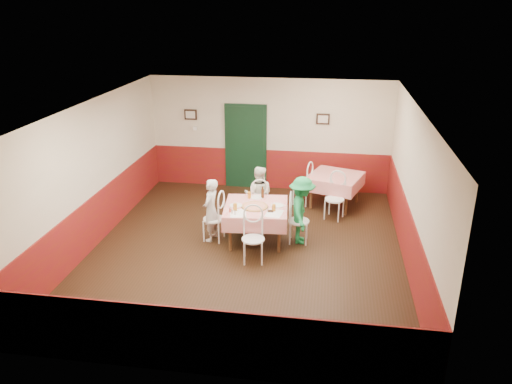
# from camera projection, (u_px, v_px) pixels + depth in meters

# --- Properties ---
(floor) EXTENTS (7.00, 7.00, 0.00)m
(floor) POSITION_uv_depth(u_px,v_px,m) (247.00, 250.00, 9.71)
(floor) COLOR black
(floor) RESTS_ON ground
(ceiling) EXTENTS (7.00, 7.00, 0.00)m
(ceiling) POSITION_uv_depth(u_px,v_px,m) (245.00, 107.00, 8.70)
(ceiling) COLOR white
(ceiling) RESTS_ON back_wall
(back_wall) EXTENTS (6.00, 0.10, 2.80)m
(back_wall) POSITION_uv_depth(u_px,v_px,m) (270.00, 135.00, 12.43)
(back_wall) COLOR beige
(back_wall) RESTS_ON ground
(front_wall) EXTENTS (6.00, 0.10, 2.80)m
(front_wall) POSITION_uv_depth(u_px,v_px,m) (197.00, 281.00, 5.98)
(front_wall) COLOR beige
(front_wall) RESTS_ON ground
(left_wall) EXTENTS (0.10, 7.00, 2.80)m
(left_wall) POSITION_uv_depth(u_px,v_px,m) (93.00, 174.00, 9.63)
(left_wall) COLOR beige
(left_wall) RESTS_ON ground
(right_wall) EXTENTS (0.10, 7.00, 2.80)m
(right_wall) POSITION_uv_depth(u_px,v_px,m) (414.00, 191.00, 8.79)
(right_wall) COLOR beige
(right_wall) RESTS_ON ground
(wainscot_back) EXTENTS (6.00, 0.03, 1.00)m
(wainscot_back) POSITION_uv_depth(u_px,v_px,m) (269.00, 169.00, 12.74)
(wainscot_back) COLOR maroon
(wainscot_back) RESTS_ON ground
(wainscot_front) EXTENTS (6.00, 0.03, 1.00)m
(wainscot_front) POSITION_uv_depth(u_px,v_px,m) (200.00, 342.00, 6.32)
(wainscot_front) COLOR maroon
(wainscot_front) RESTS_ON ground
(wainscot_left) EXTENTS (0.03, 7.00, 1.00)m
(wainscot_left) POSITION_uv_depth(u_px,v_px,m) (99.00, 217.00, 9.95)
(wainscot_left) COLOR maroon
(wainscot_left) RESTS_ON ground
(wainscot_right) EXTENTS (0.03, 7.00, 1.00)m
(wainscot_right) POSITION_uv_depth(u_px,v_px,m) (407.00, 237.00, 9.11)
(wainscot_right) COLOR maroon
(wainscot_right) RESTS_ON ground
(door) EXTENTS (0.96, 0.06, 2.10)m
(door) POSITION_uv_depth(u_px,v_px,m) (246.00, 148.00, 12.60)
(door) COLOR black
(door) RESTS_ON ground
(picture_left) EXTENTS (0.32, 0.03, 0.26)m
(picture_left) POSITION_uv_depth(u_px,v_px,m) (191.00, 115.00, 12.50)
(picture_left) COLOR black
(picture_left) RESTS_ON back_wall
(picture_right) EXTENTS (0.32, 0.03, 0.26)m
(picture_right) POSITION_uv_depth(u_px,v_px,m) (323.00, 119.00, 12.04)
(picture_right) COLOR black
(picture_right) RESTS_ON back_wall
(thermostat) EXTENTS (0.10, 0.03, 0.10)m
(thermostat) POSITION_uv_depth(u_px,v_px,m) (195.00, 128.00, 12.62)
(thermostat) COLOR white
(thermostat) RESTS_ON back_wall
(main_table) EXTENTS (1.32, 1.32, 0.77)m
(main_table) POSITION_uv_depth(u_px,v_px,m) (256.00, 223.00, 9.95)
(main_table) COLOR red
(main_table) RESTS_ON ground
(second_table) EXTENTS (1.42, 1.42, 0.77)m
(second_table) POSITION_uv_depth(u_px,v_px,m) (334.00, 190.00, 11.66)
(second_table) COLOR red
(second_table) RESTS_ON ground
(chair_left) EXTENTS (0.47, 0.47, 0.90)m
(chair_left) POSITION_uv_depth(u_px,v_px,m) (214.00, 219.00, 9.97)
(chair_left) COLOR white
(chair_left) RESTS_ON ground
(chair_right) EXTENTS (0.43, 0.43, 0.90)m
(chair_right) POSITION_uv_depth(u_px,v_px,m) (299.00, 221.00, 9.88)
(chair_right) COLOR white
(chair_right) RESTS_ON ground
(chair_far) EXTENTS (0.52, 0.52, 0.90)m
(chair_far) POSITION_uv_depth(u_px,v_px,m) (258.00, 204.00, 10.72)
(chair_far) COLOR white
(chair_far) RESTS_ON ground
(chair_near) EXTENTS (0.48, 0.48, 0.90)m
(chair_near) POSITION_uv_depth(u_px,v_px,m) (253.00, 239.00, 9.13)
(chair_near) COLOR white
(chair_near) RESTS_ON ground
(chair_second_a) EXTENTS (0.53, 0.53, 0.90)m
(chair_second_a) POSITION_uv_depth(u_px,v_px,m) (303.00, 186.00, 11.74)
(chair_second_a) COLOR white
(chair_second_a) RESTS_ON ground
(chair_second_b) EXTENTS (0.53, 0.53, 0.90)m
(chair_second_b) POSITION_uv_depth(u_px,v_px,m) (335.00, 199.00, 10.94)
(chair_second_b) COLOR white
(chair_second_b) RESTS_ON ground
(pizza) EXTENTS (0.54, 0.54, 0.03)m
(pizza) POSITION_uv_depth(u_px,v_px,m) (255.00, 206.00, 9.74)
(pizza) COLOR #B74723
(pizza) RESTS_ON main_table
(plate_left) EXTENTS (0.27, 0.27, 0.01)m
(plate_left) POSITION_uv_depth(u_px,v_px,m) (236.00, 205.00, 9.81)
(plate_left) COLOR white
(plate_left) RESTS_ON main_table
(plate_right) EXTENTS (0.27, 0.27, 0.01)m
(plate_right) POSITION_uv_depth(u_px,v_px,m) (277.00, 205.00, 9.81)
(plate_right) COLOR white
(plate_right) RESTS_ON main_table
(plate_far) EXTENTS (0.27, 0.27, 0.01)m
(plate_far) POSITION_uv_depth(u_px,v_px,m) (256.00, 197.00, 10.21)
(plate_far) COLOR white
(plate_far) RESTS_ON main_table
(glass_a) EXTENTS (0.08, 0.08, 0.14)m
(glass_a) POSITION_uv_depth(u_px,v_px,m) (235.00, 207.00, 9.56)
(glass_a) COLOR #BF7219
(glass_a) RESTS_ON main_table
(glass_b) EXTENTS (0.08, 0.08, 0.13)m
(glass_b) POSITION_uv_depth(u_px,v_px,m) (274.00, 208.00, 9.55)
(glass_b) COLOR #BF7219
(glass_b) RESTS_ON main_table
(glass_c) EXTENTS (0.08, 0.08, 0.13)m
(glass_c) POSITION_uv_depth(u_px,v_px,m) (249.00, 195.00, 10.16)
(glass_c) COLOR #BF7219
(glass_c) RESTS_ON main_table
(beer_bottle) EXTENTS (0.07, 0.07, 0.22)m
(beer_bottle) POSITION_uv_depth(u_px,v_px,m) (263.00, 193.00, 10.16)
(beer_bottle) COLOR #381C0A
(beer_bottle) RESTS_ON main_table
(shaker_a) EXTENTS (0.04, 0.04, 0.09)m
(shaker_a) POSITION_uv_depth(u_px,v_px,m) (232.00, 212.00, 9.41)
(shaker_a) COLOR silver
(shaker_a) RESTS_ON main_table
(shaker_b) EXTENTS (0.04, 0.04, 0.09)m
(shaker_b) POSITION_uv_depth(u_px,v_px,m) (235.00, 213.00, 9.38)
(shaker_b) COLOR silver
(shaker_b) RESTS_ON main_table
(shaker_c) EXTENTS (0.04, 0.04, 0.09)m
(shaker_c) POSITION_uv_depth(u_px,v_px,m) (230.00, 210.00, 9.50)
(shaker_c) COLOR #B23319
(shaker_c) RESTS_ON main_table
(menu_left) EXTENTS (0.38, 0.46, 0.00)m
(menu_left) POSITION_uv_depth(u_px,v_px,m) (238.00, 213.00, 9.46)
(menu_left) COLOR white
(menu_left) RESTS_ON main_table
(menu_right) EXTENTS (0.35, 0.43, 0.00)m
(menu_right) POSITION_uv_depth(u_px,v_px,m) (274.00, 213.00, 9.46)
(menu_right) COLOR white
(menu_right) RESTS_ON main_table
(wallet) EXTENTS (0.12, 0.10, 0.02)m
(wallet) POSITION_uv_depth(u_px,v_px,m) (270.00, 211.00, 9.54)
(wallet) COLOR black
(wallet) RESTS_ON main_table
(diner_left) EXTENTS (0.38, 0.52, 1.29)m
(diner_left) POSITION_uv_depth(u_px,v_px,m) (211.00, 210.00, 9.91)
(diner_left) COLOR gray
(diner_left) RESTS_ON ground
(diner_far) EXTENTS (0.65, 0.53, 1.27)m
(diner_far) POSITION_uv_depth(u_px,v_px,m) (259.00, 195.00, 10.70)
(diner_far) COLOR gray
(diner_far) RESTS_ON ground
(diner_right) EXTENTS (0.57, 0.92, 1.37)m
(diner_right) POSITION_uv_depth(u_px,v_px,m) (302.00, 210.00, 9.79)
(diner_right) COLOR gray
(diner_right) RESTS_ON ground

